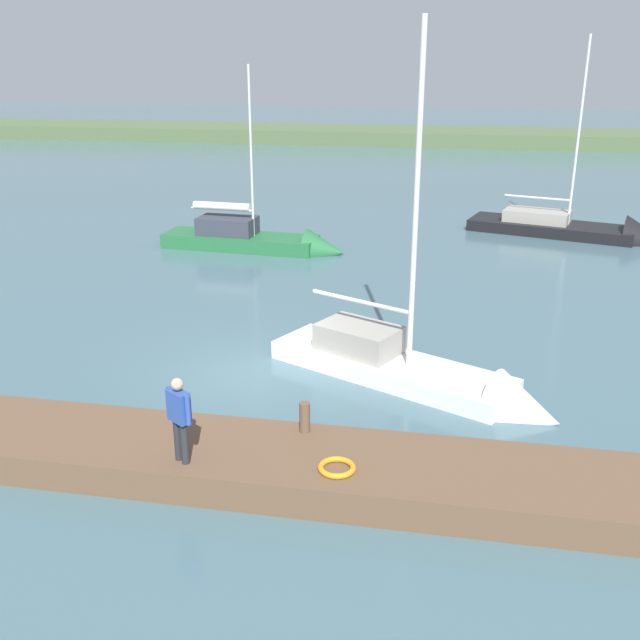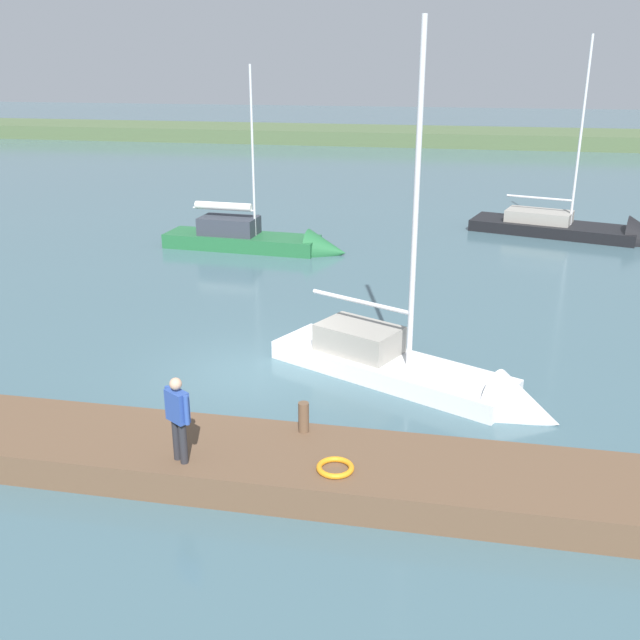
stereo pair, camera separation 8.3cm
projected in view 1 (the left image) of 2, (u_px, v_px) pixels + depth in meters
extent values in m
plane|color=#42606B|center=(252.00, 372.00, 17.85)|extent=(200.00, 200.00, 0.00)
cube|color=#4C603D|center=(406.00, 143.00, 65.02)|extent=(180.00, 8.00, 2.40)
cube|color=brown|center=(186.00, 456.00, 13.55)|extent=(21.22, 2.27, 0.61)
cylinder|color=brown|center=(305.00, 417.00, 13.70)|extent=(0.21, 0.21, 0.60)
torus|color=orange|center=(337.00, 468.00, 12.49)|extent=(0.66, 0.66, 0.10)
cube|color=black|center=(550.00, 234.00, 31.77)|extent=(7.25, 4.04, 0.95)
cube|color=gray|center=(537.00, 216.00, 31.79)|extent=(3.04, 2.18, 0.50)
cylinder|color=silver|center=(579.00, 133.00, 29.98)|extent=(0.11, 0.11, 7.69)
cylinder|color=silver|center=(537.00, 198.00, 31.54)|extent=(2.73, 0.87, 0.09)
cube|color=#236638|center=(240.00, 246.00, 29.29)|extent=(6.36, 2.17, 0.92)
cone|color=#236638|center=(325.00, 252.00, 28.43)|extent=(1.66, 1.82, 1.71)
cube|color=#333842|center=(227.00, 226.00, 29.14)|extent=(2.38, 1.52, 0.69)
cylinder|color=silver|center=(251.00, 153.00, 27.87)|extent=(0.09, 0.09, 6.50)
cylinder|color=silver|center=(222.00, 209.00, 28.96)|extent=(2.63, 0.27, 0.07)
cylinder|color=silver|center=(222.00, 206.00, 28.92)|extent=(2.39, 0.49, 0.32)
cube|color=white|center=(389.00, 375.00, 17.60)|extent=(6.20, 4.17, 0.81)
cone|color=white|center=(526.00, 414.00, 15.65)|extent=(2.08, 2.15, 1.66)
cube|color=gray|center=(359.00, 338.00, 17.84)|extent=(2.31, 2.00, 0.67)
cylinder|color=silver|center=(416.00, 204.00, 15.84)|extent=(0.13, 0.13, 7.69)
cylinder|color=silver|center=(360.00, 302.00, 17.51)|extent=(2.58, 1.33, 0.10)
cylinder|color=#28282D|center=(185.00, 443.00, 12.60)|extent=(0.14, 0.14, 0.80)
cylinder|color=#28282D|center=(178.00, 439.00, 12.72)|extent=(0.14, 0.14, 0.80)
cube|color=#2D4C9E|center=(179.00, 406.00, 12.43)|extent=(0.48, 0.42, 0.56)
sphere|color=tan|center=(177.00, 384.00, 12.28)|extent=(0.22, 0.22, 0.22)
cylinder|color=#2D4C9E|center=(188.00, 410.00, 12.25)|extent=(0.09, 0.09, 0.54)
cylinder|color=#2D4C9E|center=(170.00, 401.00, 12.59)|extent=(0.09, 0.09, 0.54)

